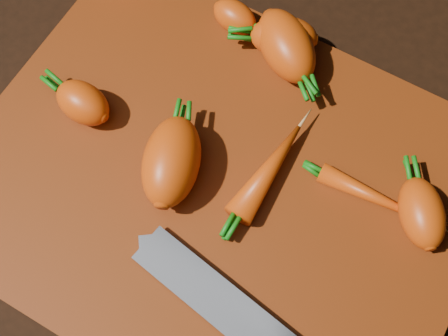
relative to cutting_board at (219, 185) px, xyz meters
The scene contains 11 objects.
ground 0.01m from the cutting_board, ahead, with size 2.00×2.00×0.01m, color black.
cutting_board is the anchor object (origin of this frame).
carrot_1 0.16m from the cutting_board, behind, with size 0.06×0.04×0.04m, color #E84D0C.
carrot_2 0.16m from the cutting_board, 93.90° to the left, with size 0.09×0.05×0.05m, color #E84D0C.
carrot_3 0.06m from the cutting_board, 164.09° to the right, with size 0.09×0.06×0.06m, color #E84D0C.
carrot_4 0.17m from the cutting_board, 96.39° to the left, with size 0.07×0.04×0.04m, color #E84D0C.
carrot_5 0.19m from the cutting_board, 114.77° to the left, with size 0.05×0.03×0.03m, color #E84D0C.
carrot_6 0.20m from the cutting_board, 18.45° to the left, with size 0.07×0.04×0.04m, color #E84D0C.
carrot_7 0.15m from the cutting_board, 22.79° to the left, with size 0.12×0.02×0.02m, color #E84D0C.
carrot_8 0.05m from the cutting_board, 38.60° to the left, with size 0.11×0.03×0.03m, color #E84D0C.
knife 0.15m from the cutting_board, 47.13° to the right, with size 0.36×0.09×0.02m.
Camera 1 is at (0.12, -0.19, 0.59)m, focal length 50.00 mm.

